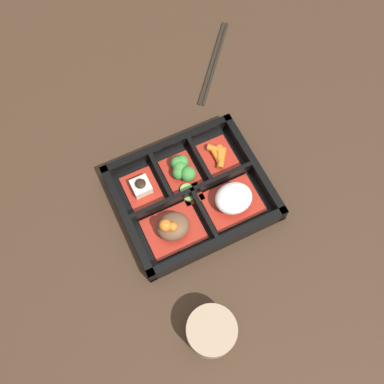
% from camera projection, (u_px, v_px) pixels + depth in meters
% --- Properties ---
extents(ground_plane, '(3.00, 3.00, 0.00)m').
position_uv_depth(ground_plane, '(192.00, 197.00, 0.87)').
color(ground_plane, '#382619').
extents(bento_base, '(0.28, 0.23, 0.01)m').
position_uv_depth(bento_base, '(192.00, 196.00, 0.87)').
color(bento_base, black).
rests_on(bento_base, ground_plane).
extents(bento_rim, '(0.28, 0.23, 0.04)m').
position_uv_depth(bento_rim, '(191.00, 192.00, 0.85)').
color(bento_rim, black).
rests_on(bento_rim, ground_plane).
extents(bowl_rice, '(0.10, 0.08, 0.05)m').
position_uv_depth(bowl_rice, '(233.00, 199.00, 0.83)').
color(bowl_rice, maroon).
rests_on(bowl_rice, bento_base).
extents(bowl_stew, '(0.10, 0.08, 0.05)m').
position_uv_depth(bowl_stew, '(173.00, 227.00, 0.81)').
color(bowl_stew, maroon).
rests_on(bowl_stew, bento_base).
extents(bowl_carrots, '(0.06, 0.08, 0.02)m').
position_uv_depth(bowl_carrots, '(218.00, 155.00, 0.89)').
color(bowl_carrots, maroon).
rests_on(bowl_carrots, bento_base).
extents(bowl_greens, '(0.06, 0.08, 0.04)m').
position_uv_depth(bowl_greens, '(181.00, 169.00, 0.87)').
color(bowl_greens, maroon).
rests_on(bowl_greens, bento_base).
extents(bowl_tofu, '(0.06, 0.08, 0.03)m').
position_uv_depth(bowl_tofu, '(141.00, 188.00, 0.86)').
color(bowl_tofu, maroon).
rests_on(bowl_tofu, bento_base).
extents(bowl_pickles, '(0.04, 0.04, 0.01)m').
position_uv_depth(bowl_pickles, '(189.00, 193.00, 0.86)').
color(bowl_pickles, maroon).
rests_on(bowl_pickles, bento_base).
extents(tea_cup, '(0.08, 0.08, 0.05)m').
position_uv_depth(tea_cup, '(211.00, 331.00, 0.74)').
color(tea_cup, gray).
rests_on(tea_cup, ground_plane).
extents(chopsticks, '(0.16, 0.19, 0.01)m').
position_uv_depth(chopsticks, '(213.00, 62.00, 1.00)').
color(chopsticks, black).
rests_on(chopsticks, ground_plane).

